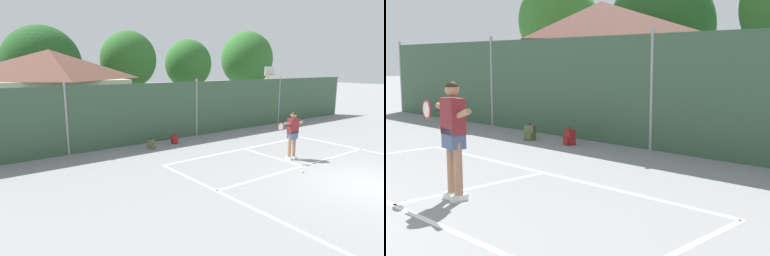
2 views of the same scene
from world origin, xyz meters
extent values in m
cube|color=white|center=(0.00, 5.50, 0.00)|extent=(8.20, 0.10, 0.01)
cube|color=white|center=(0.00, 2.48, 0.00)|extent=(8.20, 0.10, 0.01)
cube|color=white|center=(0.00, 3.96, 0.00)|extent=(0.10, 2.97, 0.01)
cube|color=#38563D|center=(0.00, 9.00, 1.40)|extent=(26.00, 0.05, 2.80)
cylinder|color=#99999E|center=(-13.00, 9.00, 1.48)|extent=(0.09, 0.09, 2.95)
cylinder|color=#99999E|center=(-6.50, 9.00, 1.48)|extent=(0.09, 0.09, 2.95)
cylinder|color=#99999E|center=(0.00, 9.00, 1.48)|extent=(0.09, 0.09, 2.95)
cube|color=beige|center=(-5.94, 13.79, 1.45)|extent=(6.75, 5.22, 2.89)
pyramid|color=brown|center=(-5.94, 13.79, 3.66)|extent=(7.30, 5.63, 1.53)
cylinder|color=brown|center=(-12.12, 17.32, 1.18)|extent=(0.36, 0.36, 2.36)
ellipsoid|color=#38752D|center=(-12.12, 17.32, 4.22)|extent=(4.39, 3.95, 4.39)
cylinder|color=brown|center=(-5.59, 17.32, 0.82)|extent=(0.36, 0.36, 1.64)
ellipsoid|color=#235623|center=(-5.59, 17.32, 3.66)|extent=(4.74, 4.26, 4.74)
cube|color=silver|center=(0.52, 3.29, 0.05)|extent=(0.14, 0.27, 0.10)
cube|color=silver|center=(0.28, 3.31, 0.05)|extent=(0.14, 0.27, 0.10)
cylinder|color=#A37556|center=(0.52, 3.29, 0.51)|extent=(0.13, 0.13, 0.82)
cylinder|color=#A37556|center=(0.28, 3.31, 0.51)|extent=(0.13, 0.13, 0.82)
cube|color=#47567A|center=(0.40, 3.30, 0.98)|extent=(0.38, 0.27, 0.32)
cube|color=maroon|center=(0.40, 3.30, 1.32)|extent=(0.42, 0.28, 0.56)
sphere|color=#A37556|center=(0.40, 3.30, 1.73)|extent=(0.22, 0.22, 0.22)
sphere|color=black|center=(0.40, 3.30, 1.75)|extent=(0.21, 0.21, 0.21)
cylinder|color=#A37556|center=(0.20, 3.30, 1.42)|extent=(0.56, 0.14, 0.17)
cylinder|color=#A37556|center=(0.68, 3.28, 1.37)|extent=(0.51, 0.14, 0.22)
cylinder|color=black|center=(0.00, 3.29, 1.37)|extent=(0.30, 0.06, 0.04)
torus|color=red|center=(-0.36, 3.27, 1.37)|extent=(0.30, 0.05, 0.30)
cylinder|color=silver|center=(-0.36, 3.27, 1.37)|extent=(0.26, 0.03, 0.26)
cube|color=#566038|center=(-3.28, 7.92, 0.20)|extent=(0.32, 0.26, 0.40)
cube|color=#566038|center=(-3.24, 7.80, 0.12)|extent=(0.23, 0.13, 0.18)
torus|color=black|center=(-3.28, 7.92, 0.42)|extent=(0.09, 0.04, 0.09)
cube|color=maroon|center=(-1.93, 8.13, 0.20)|extent=(0.32, 0.24, 0.40)
cube|color=maroon|center=(-1.96, 8.01, 0.12)|extent=(0.23, 0.11, 0.18)
torus|color=black|center=(-1.93, 8.13, 0.42)|extent=(0.09, 0.04, 0.09)
camera|label=1|loc=(-9.84, -4.28, 3.56)|focal=30.11mm
camera|label=2|loc=(7.06, -0.73, 2.17)|focal=46.20mm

